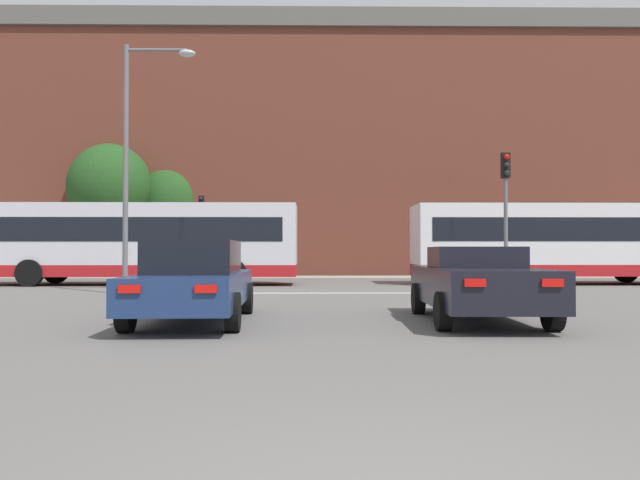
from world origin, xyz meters
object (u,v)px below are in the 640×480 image
(pedestrian_waiting, at_px, (475,257))
(pedestrian_walking_west, at_px, (462,258))
(traffic_light_near_right, at_px, (506,199))
(bus_crossing_lead, at_px, (555,242))
(car_roadster_right, at_px, (477,283))
(pedestrian_walking_east, at_px, (472,259))
(bus_crossing_trailing, at_px, (141,242))
(car_saloon_left, at_px, (195,281))
(traffic_light_far_left, at_px, (201,222))
(street_lamp_junction, at_px, (138,142))

(pedestrian_waiting, bearing_deg, pedestrian_walking_west, -123.29)
(traffic_light_near_right, height_order, pedestrian_walking_west, traffic_light_near_right)
(traffic_light_near_right, bearing_deg, bus_crossing_lead, 55.22)
(car_roadster_right, xyz_separation_m, pedestrian_walking_east, (5.11, 20.10, 0.21))
(bus_crossing_trailing, bearing_deg, bus_crossing_lead, -88.98)
(traffic_light_near_right, bearing_deg, car_saloon_left, -135.61)
(pedestrian_walking_east, height_order, pedestrian_walking_west, pedestrian_walking_west)
(car_roadster_right, height_order, bus_crossing_trailing, bus_crossing_trailing)
(traffic_light_far_left, bearing_deg, bus_crossing_lead, -22.73)
(bus_crossing_lead, distance_m, traffic_light_near_right, 6.32)
(bus_crossing_trailing, bearing_deg, pedestrian_waiting, -62.04)
(car_saloon_left, xyz_separation_m, traffic_light_near_right, (8.25, 8.08, 2.20))
(bus_crossing_trailing, distance_m, pedestrian_waiting, 17.15)
(car_roadster_right, xyz_separation_m, traffic_light_far_left, (-8.53, 19.48, 2.04))
(bus_crossing_lead, bearing_deg, pedestrian_walking_east, 12.09)
(car_roadster_right, distance_m, pedestrian_walking_west, 20.57)
(bus_crossing_lead, bearing_deg, street_lamp_junction, 110.61)
(bus_crossing_lead, distance_m, traffic_light_far_left, 16.44)
(bus_crossing_lead, relative_size, pedestrian_walking_east, 7.08)
(pedestrian_waiting, bearing_deg, traffic_light_far_left, -162.34)
(street_lamp_junction, bearing_deg, traffic_light_far_left, 90.85)
(bus_crossing_lead, xyz_separation_m, bus_crossing_trailing, (-16.30, -0.29, -0.01))
(bus_crossing_lead, bearing_deg, pedestrian_walking_west, 16.14)
(bus_crossing_trailing, relative_size, traffic_light_far_left, 2.98)
(pedestrian_waiting, relative_size, pedestrian_walking_west, 1.06)
(traffic_light_near_right, xyz_separation_m, traffic_light_far_left, (-11.59, 11.43, -0.21))
(car_saloon_left, distance_m, traffic_light_far_left, 19.89)
(car_roadster_right, distance_m, street_lamp_junction, 11.90)
(traffic_light_near_right, height_order, pedestrian_walking_east, traffic_light_near_right)
(traffic_light_far_left, bearing_deg, pedestrian_walking_west, 2.51)
(traffic_light_near_right, height_order, traffic_light_far_left, traffic_light_near_right)
(bus_crossing_lead, height_order, bus_crossing_trailing, bus_crossing_lead)
(bus_crossing_lead, relative_size, bus_crossing_trailing, 0.92)
(pedestrian_walking_west, bearing_deg, bus_crossing_trailing, -149.83)
(car_saloon_left, bearing_deg, car_roadster_right, -1.40)
(car_saloon_left, height_order, street_lamp_junction, street_lamp_junction)
(car_saloon_left, bearing_deg, traffic_light_near_right, 42.69)
(traffic_light_near_right, bearing_deg, pedestrian_waiting, 79.53)
(pedestrian_walking_west, bearing_deg, street_lamp_junction, -132.50)
(bus_crossing_lead, distance_m, street_lamp_junction, 16.24)
(car_roadster_right, relative_size, traffic_light_far_left, 1.13)
(bus_crossing_trailing, xyz_separation_m, pedestrian_walking_west, (14.30, 7.20, -0.73))
(car_roadster_right, relative_size, bus_crossing_trailing, 0.38)
(bus_crossing_lead, bearing_deg, bus_crossing_trailing, 91.02)
(pedestrian_waiting, bearing_deg, street_lamp_junction, -123.97)
(bus_crossing_trailing, bearing_deg, traffic_light_near_right, -110.60)
(traffic_light_near_right, distance_m, traffic_light_far_left, 16.28)
(car_roadster_right, distance_m, bus_crossing_trailing, 16.13)
(street_lamp_junction, distance_m, pedestrian_waiting, 19.54)
(car_saloon_left, xyz_separation_m, pedestrian_waiting, (10.62, 20.91, 0.26))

